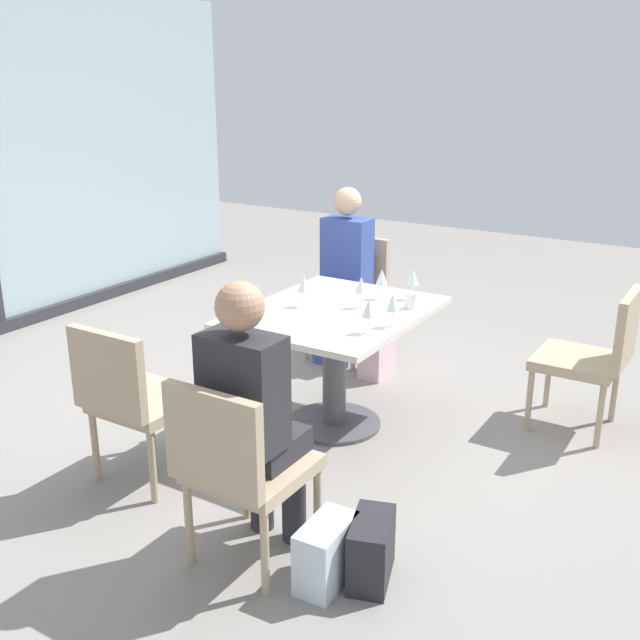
# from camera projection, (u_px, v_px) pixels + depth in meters

# --- Properties ---
(ground_plane) EXTENTS (12.00, 12.00, 0.00)m
(ground_plane) POSITION_uv_depth(u_px,v_px,m) (334.00, 424.00, 4.51)
(ground_plane) COLOR gray
(dining_table_main) EXTENTS (1.18, 0.95, 0.73)m
(dining_table_main) POSITION_uv_depth(u_px,v_px,m) (335.00, 340.00, 4.33)
(dining_table_main) COLOR silver
(dining_table_main) RESTS_ON ground_plane
(chair_side_end) EXTENTS (0.50, 0.46, 0.87)m
(chair_side_end) POSITION_uv_depth(u_px,v_px,m) (238.00, 463.00, 3.07)
(chair_side_end) COLOR tan
(chair_side_end) RESTS_ON ground_plane
(chair_far_right) EXTENTS (0.50, 0.46, 0.87)m
(chair_far_right) POSITION_uv_depth(u_px,v_px,m) (350.00, 290.00, 5.50)
(chair_far_right) COLOR tan
(chair_far_right) RESTS_ON ground_plane
(chair_front_right) EXTENTS (0.46, 0.50, 0.87)m
(chair_front_right) POSITION_uv_depth(u_px,v_px,m) (596.00, 352.00, 4.29)
(chair_front_right) COLOR tan
(chair_front_right) RESTS_ON ground_plane
(chair_far_left) EXTENTS (0.50, 0.46, 0.87)m
(chair_far_left) POSITION_uv_depth(u_px,v_px,m) (133.00, 394.00, 3.72)
(chair_far_left) COLOR tan
(chair_far_left) RESTS_ON ground_plane
(person_side_end) EXTENTS (0.39, 0.34, 1.26)m
(person_side_end) POSITION_uv_depth(u_px,v_px,m) (253.00, 408.00, 3.10)
(person_side_end) COLOR #28282D
(person_side_end) RESTS_ON ground_plane
(person_far_right) EXTENTS (0.39, 0.34, 1.26)m
(person_far_right) POSITION_uv_depth(u_px,v_px,m) (343.00, 266.00, 5.34)
(person_far_right) COLOR #384C9E
(person_far_right) RESTS_ON ground_plane
(wine_glass_0) EXTENTS (0.07, 0.07, 0.18)m
(wine_glass_0) POSITION_uv_depth(u_px,v_px,m) (369.00, 309.00, 3.85)
(wine_glass_0) COLOR silver
(wine_glass_0) RESTS_ON dining_table_main
(wine_glass_1) EXTENTS (0.07, 0.07, 0.18)m
(wine_glass_1) POSITION_uv_depth(u_px,v_px,m) (361.00, 286.00, 4.27)
(wine_glass_1) COLOR silver
(wine_glass_1) RESTS_ON dining_table_main
(wine_glass_2) EXTENTS (0.07, 0.07, 0.18)m
(wine_glass_2) POSITION_uv_depth(u_px,v_px,m) (413.00, 278.00, 4.43)
(wine_glass_2) COLOR silver
(wine_glass_2) RESTS_ON dining_table_main
(wine_glass_3) EXTENTS (0.07, 0.07, 0.18)m
(wine_glass_3) POSITION_uv_depth(u_px,v_px,m) (393.00, 303.00, 3.95)
(wine_glass_3) COLOR silver
(wine_glass_3) RESTS_ON dining_table_main
(wine_glass_4) EXTENTS (0.07, 0.07, 0.18)m
(wine_glass_4) POSITION_uv_depth(u_px,v_px,m) (304.00, 285.00, 4.30)
(wine_glass_4) COLOR silver
(wine_glass_4) RESTS_ON dining_table_main
(wine_glass_5) EXTENTS (0.07, 0.07, 0.18)m
(wine_glass_5) POSITION_uv_depth(u_px,v_px,m) (382.00, 278.00, 4.44)
(wine_glass_5) COLOR silver
(wine_glass_5) RESTS_ON dining_table_main
(coffee_cup) EXTENTS (0.08, 0.08, 0.09)m
(coffee_cup) POSITION_uv_depth(u_px,v_px,m) (411.00, 301.00, 4.29)
(coffee_cup) COLOR white
(coffee_cup) RESTS_ON dining_table_main
(cell_phone_on_table) EXTENTS (0.14, 0.16, 0.01)m
(cell_phone_on_table) POSITION_uv_depth(u_px,v_px,m) (243.00, 312.00, 4.22)
(cell_phone_on_table) COLOR black
(cell_phone_on_table) RESTS_ON dining_table_main
(handbag_0) EXTENTS (0.31, 0.17, 0.28)m
(handbag_0) POSITION_uv_depth(u_px,v_px,m) (326.00, 553.00, 3.08)
(handbag_0) COLOR silver
(handbag_0) RESTS_ON ground_plane
(handbag_1) EXTENTS (0.31, 0.18, 0.28)m
(handbag_1) POSITION_uv_depth(u_px,v_px,m) (377.00, 356.00, 5.21)
(handbag_1) COLOR beige
(handbag_1) RESTS_ON ground_plane
(handbag_2) EXTENTS (0.33, 0.25, 0.28)m
(handbag_2) POSITION_uv_depth(u_px,v_px,m) (371.00, 550.00, 3.10)
(handbag_2) COLOR #232328
(handbag_2) RESTS_ON ground_plane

